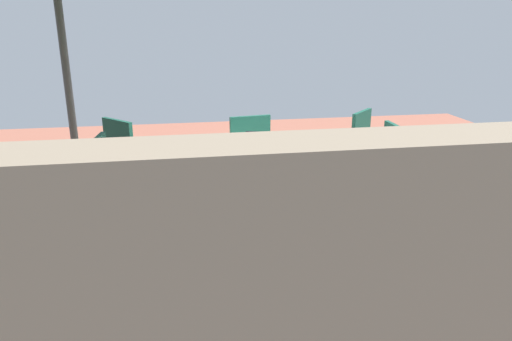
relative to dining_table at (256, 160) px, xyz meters
name	(u,v)px	position (x,y,z in m)	size (l,w,h in m)	color
ground_plane	(256,230)	(0.00, 0.00, -0.71)	(10.00, 10.00, 0.02)	#935442
dining_table	(256,160)	(0.00, 0.00, 0.00)	(1.81, 1.25, 0.75)	silver
chair_west	(378,169)	(-1.21, -0.01, -0.15)	(0.46, 0.46, 0.98)	silver
chair_east	(119,184)	(1.24, 0.03, -0.15)	(0.48, 0.47, 0.98)	silver
chair_southwest	(348,147)	(-1.20, -0.83, -0.15)	(0.59, 0.59, 0.98)	silver
chair_south	(246,152)	(-0.03, -0.82, -0.15)	(0.48, 0.49, 0.98)	silver
chair_northwest	(417,197)	(-1.20, 0.78, -0.15)	(0.58, 0.58, 0.98)	silver
chair_southeast	(132,157)	(1.19, -0.81, -0.15)	(0.59, 0.59, 0.98)	silver
laptop	(264,147)	(-0.09, -0.09, 0.09)	(0.38, 0.34, 0.21)	#B7B7BC
cup	(241,151)	(0.15, 0.06, 0.11)	(0.08, 0.08, 0.12)	white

